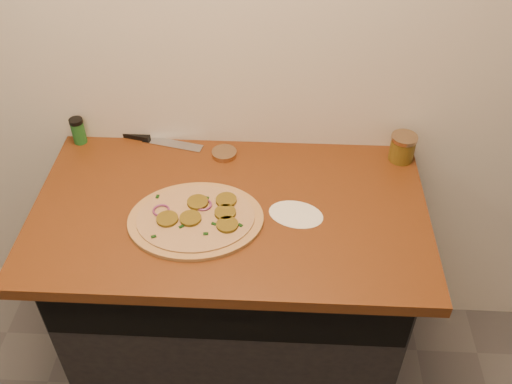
# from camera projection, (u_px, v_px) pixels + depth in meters

# --- Properties ---
(cabinet) EXTENTS (1.10, 0.60, 0.86)m
(cabinet) POSITION_uv_depth(u_px,v_px,m) (234.00, 295.00, 2.07)
(cabinet) COLOR black
(cabinet) RESTS_ON ground
(countertop) EXTENTS (1.20, 0.70, 0.04)m
(countertop) POSITION_uv_depth(u_px,v_px,m) (230.00, 211.00, 1.75)
(countertop) COLOR #642D13
(countertop) RESTS_ON cabinet
(pizza) EXTENTS (0.43, 0.43, 0.03)m
(pizza) POSITION_uv_depth(u_px,v_px,m) (196.00, 218.00, 1.68)
(pizza) COLOR tan
(pizza) RESTS_ON countertop
(chefs_knife) EXTENTS (0.31, 0.10, 0.02)m
(chefs_knife) POSITION_uv_depth(u_px,v_px,m) (152.00, 140.00, 1.97)
(chefs_knife) COLOR #B7BAC1
(chefs_knife) RESTS_ON countertop
(mason_jar_lid) EXTENTS (0.09, 0.09, 0.02)m
(mason_jar_lid) POSITION_uv_depth(u_px,v_px,m) (224.00, 153.00, 1.91)
(mason_jar_lid) COLOR tan
(mason_jar_lid) RESTS_ON countertop
(salsa_jar) EXTENTS (0.09, 0.09, 0.09)m
(salsa_jar) POSITION_uv_depth(u_px,v_px,m) (402.00, 147.00, 1.87)
(salsa_jar) COLOR maroon
(salsa_jar) RESTS_ON countertop
(spice_shaker) EXTENTS (0.05, 0.05, 0.09)m
(spice_shaker) POSITION_uv_depth(u_px,v_px,m) (78.00, 131.00, 1.94)
(spice_shaker) COLOR #1E6125
(spice_shaker) RESTS_ON countertop
(flour_spill) EXTENTS (0.20, 0.20, 0.00)m
(flour_spill) POSITION_uv_depth(u_px,v_px,m) (296.00, 214.00, 1.71)
(flour_spill) COLOR white
(flour_spill) RESTS_ON countertop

